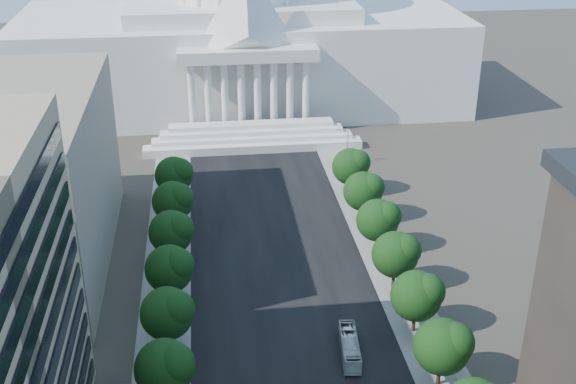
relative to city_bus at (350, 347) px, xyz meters
name	(u,v)px	position (x,y,z in m)	size (l,w,h in m)	color
road_asphalt	(280,275)	(-7.39, 22.45, -1.41)	(30.00, 260.00, 0.01)	black
sidewalk_left	(167,282)	(-26.39, 22.45, -1.41)	(8.00, 260.00, 0.02)	gray
sidewalk_right	(390,268)	(11.61, 22.45, -1.41)	(8.00, 260.00, 0.02)	gray
capitol	(241,31)	(-7.39, 117.34, 18.60)	(120.00, 56.00, 73.00)	white
tree_l_e	(167,367)	(-25.06, -7.74, 5.04)	(7.79, 7.60, 9.97)	#33261C
tree_l_f	(169,312)	(-25.06, 4.26, 5.04)	(7.79, 7.60, 9.97)	#33261C
tree_l_g	(171,268)	(-25.06, 16.26, 5.04)	(7.79, 7.60, 9.97)	#33261C
tree_l_h	(173,231)	(-25.06, 28.26, 5.04)	(7.79, 7.60, 9.97)	#33261C
tree_l_i	(174,200)	(-25.06, 40.26, 5.04)	(7.79, 7.60, 9.97)	#33261C
tree_l_j	(175,174)	(-25.06, 52.26, 5.04)	(7.79, 7.60, 9.97)	#33261C
tree_r_e	(445,345)	(10.94, -7.74, 5.04)	(7.79, 7.60, 9.97)	#33261C
tree_r_f	(419,295)	(10.94, 4.26, 5.04)	(7.79, 7.60, 9.97)	#33261C
tree_r_g	(398,253)	(10.94, 16.26, 5.04)	(7.79, 7.60, 9.97)	#33261C
tree_r_h	(380,219)	(10.94, 28.26, 5.04)	(7.79, 7.60, 9.97)	#33261C
tree_r_i	(365,190)	(10.94, 40.26, 5.04)	(7.79, 7.60, 9.97)	#33261C
tree_r_j	(352,166)	(10.94, 52.26, 5.04)	(7.79, 7.60, 9.97)	#33261C
streetlight_c	(456,348)	(12.51, -7.55, 4.41)	(2.61, 0.44, 9.00)	gray
streetlight_d	(405,252)	(12.51, 17.45, 4.41)	(2.61, 0.44, 9.00)	gray
streetlight_e	(370,188)	(12.51, 42.45, 4.41)	(2.61, 0.44, 9.00)	gray
streetlight_f	(345,141)	(12.51, 67.45, 4.41)	(2.61, 0.44, 9.00)	gray
city_bus	(350,347)	(0.00, 0.00, 0.00)	(2.37, 10.12, 2.82)	silver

